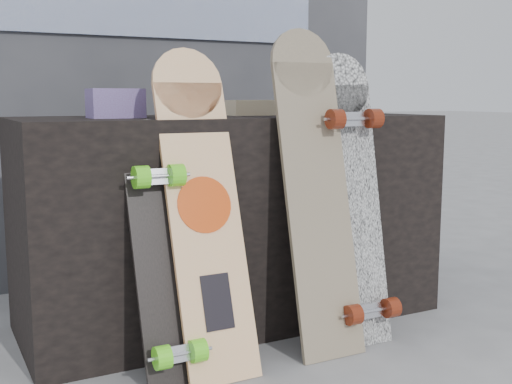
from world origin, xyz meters
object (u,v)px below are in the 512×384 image
vendor_table (232,219)px  longboard_cascadia (353,195)px  longboard_geisha (203,200)px  longboard_celtic (315,180)px  skateboard_dark (163,249)px

vendor_table → longboard_cascadia: bearing=-54.2°
vendor_table → longboard_geisha: 0.47m
longboard_celtic → longboard_cascadia: (0.15, -0.01, -0.06)m
longboard_cascadia → skateboard_dark: (-0.70, 0.01, -0.12)m
longboard_celtic → skateboard_dark: (-0.55, 0.01, -0.18)m
longboard_geisha → longboard_cascadia: longboard_geisha is taller
vendor_table → skateboard_dark: skateboard_dark is taller
longboard_geisha → longboard_celtic: (0.40, -0.03, 0.04)m
vendor_table → longboard_cascadia: 0.51m
longboard_cascadia → skateboard_dark: size_ratio=1.28×
longboard_celtic → longboard_cascadia: 0.17m
vendor_table → longboard_cascadia: longboard_cascadia is taller
skateboard_dark → vendor_table: bearing=42.5°
vendor_table → longboard_celtic: longboard_celtic is taller
longboard_cascadia → skateboard_dark: 0.71m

